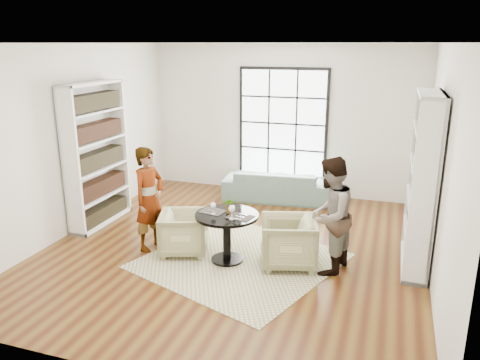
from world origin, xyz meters
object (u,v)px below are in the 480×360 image
(armchair_left, at_px, (184,233))
(wine_glass_right, at_px, (232,209))
(sofa, at_px, (276,185))
(armchair_right, at_px, (288,242))
(wine_glass_left, at_px, (213,206))
(person_left, at_px, (149,199))
(person_right, at_px, (330,216))
(pedestal_table, at_px, (227,227))
(flower_centerpiece, at_px, (231,205))

(armchair_left, xyz_separation_m, wine_glass_right, (0.83, -0.23, 0.54))
(sofa, xyz_separation_m, armchair_right, (0.86, -2.74, 0.04))
(wine_glass_left, relative_size, wine_glass_right, 0.87)
(armchair_left, height_order, wine_glass_left, wine_glass_left)
(person_left, bearing_deg, armchair_left, -77.69)
(armchair_left, relative_size, wine_glass_right, 3.49)
(wine_glass_right, bearing_deg, person_left, 170.64)
(armchair_right, xyz_separation_m, person_right, (0.55, 0.00, 0.45))
(armchair_left, distance_m, person_right, 2.15)
(sofa, relative_size, armchair_left, 2.97)
(armchair_right, bearing_deg, pedestal_table, -95.36)
(armchair_left, distance_m, flower_centerpiece, 0.89)
(person_left, distance_m, person_right, 2.65)
(person_right, bearing_deg, sofa, -140.32)
(pedestal_table, xyz_separation_m, flower_centerpiece, (0.03, 0.07, 0.31))
(flower_centerpiece, bearing_deg, armchair_left, 179.82)
(person_right, height_order, flower_centerpiece, person_right)
(armchair_right, relative_size, wine_glass_right, 3.82)
(armchair_right, relative_size, person_right, 0.48)
(sofa, height_order, flower_centerpiece, flower_centerpiece)
(person_left, bearing_deg, sofa, -11.29)
(pedestal_table, relative_size, flower_centerpiece, 3.94)
(armchair_right, bearing_deg, armchair_left, -102.56)
(pedestal_table, height_order, armchair_left, pedestal_table)
(pedestal_table, xyz_separation_m, armchair_left, (-0.70, 0.07, -0.20))
(pedestal_table, bearing_deg, armchair_left, 174.46)
(wine_glass_left, distance_m, flower_centerpiece, 0.25)
(person_right, bearing_deg, wine_glass_left, -69.48)
(armchair_right, xyz_separation_m, flower_centerpiece, (-0.82, -0.09, 0.48))
(armchair_right, xyz_separation_m, wine_glass_left, (-1.02, -0.22, 0.49))
(flower_centerpiece, bearing_deg, wine_glass_left, -148.43)
(wine_glass_right, distance_m, flower_centerpiece, 0.25)
(armchair_left, relative_size, person_left, 0.44)
(wine_glass_left, bearing_deg, armchair_left, 165.87)
(wine_glass_right, xyz_separation_m, flower_centerpiece, (-0.10, 0.22, -0.03))
(wine_glass_left, bearing_deg, pedestal_table, 19.80)
(person_left, xyz_separation_m, wine_glass_right, (1.38, -0.23, 0.07))
(sofa, distance_m, wine_glass_right, 3.11)
(sofa, distance_m, armchair_left, 2.92)
(person_left, xyz_separation_m, wine_glass_left, (1.07, -0.13, 0.06))
(sofa, relative_size, wine_glass_left, 11.86)
(pedestal_table, distance_m, sofa, 2.91)
(armchair_right, bearing_deg, wine_glass_right, -82.04)
(sofa, height_order, armchair_left, armchair_left)
(flower_centerpiece, bearing_deg, sofa, 90.85)
(pedestal_table, bearing_deg, armchair_right, 10.54)
(person_left, relative_size, wine_glass_right, 7.88)
(sofa, xyz_separation_m, armchair_left, (-0.69, -2.83, 0.01))
(person_left, bearing_deg, person_right, -75.74)
(armchair_left, bearing_deg, wine_glass_left, -123.05)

